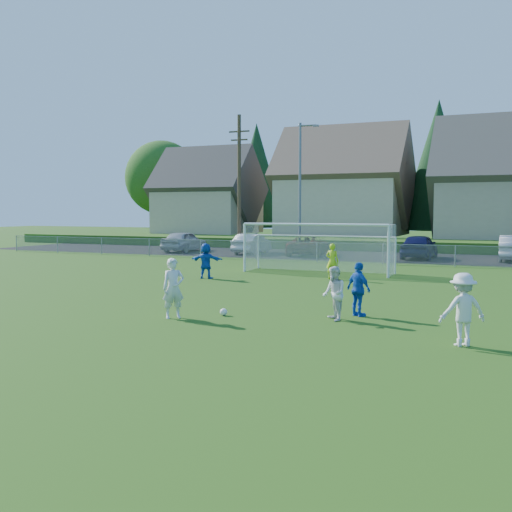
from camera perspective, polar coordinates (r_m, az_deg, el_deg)
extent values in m
plane|color=#193D0C|center=(15.83, -11.61, -7.11)|extent=(160.00, 160.00, 0.00)
plane|color=black|center=(41.30, 10.75, -0.03)|extent=(60.00, 60.00, 0.00)
cube|color=#1E420F|center=(48.61, 12.68, 1.06)|extent=(70.00, 6.00, 0.80)
sphere|color=white|center=(17.87, -3.11, -5.35)|extent=(0.22, 0.22, 0.22)
imported|color=silver|center=(17.50, -7.88, -3.06)|extent=(0.75, 0.75, 1.75)
imported|color=silver|center=(17.13, 7.44, -3.55)|extent=(0.90, 0.95, 1.55)
imported|color=silver|center=(14.62, 19.08, -4.84)|extent=(1.26, 1.10, 1.70)
imported|color=blue|center=(17.91, 9.75, -3.14)|extent=(0.99, 0.86, 1.61)
imported|color=blue|center=(27.51, -4.79, -0.46)|extent=(1.56, 0.66, 1.63)
imported|color=#B0D619|center=(27.36, 7.28, -0.50)|extent=(0.62, 0.43, 1.63)
imported|color=#A7ABAF|center=(45.54, -6.86, 1.40)|extent=(1.88, 4.60, 1.56)
imported|color=silver|center=(43.17, -0.41, 1.18)|extent=(1.68, 4.39, 1.43)
imported|color=#530C09|center=(41.57, 5.00, 1.02)|extent=(2.94, 5.26, 1.39)
imported|color=#12143F|center=(40.02, 15.28, 0.89)|extent=(1.99, 4.72, 1.59)
cylinder|color=white|center=(30.48, -1.10, 0.80)|extent=(0.12, 0.12, 2.44)
cylinder|color=white|center=(28.27, 12.50, 0.41)|extent=(0.12, 0.12, 2.44)
cylinder|color=white|center=(29.11, 5.46, 3.01)|extent=(7.30, 0.12, 0.12)
cylinder|color=white|center=(32.15, 0.22, 0.41)|extent=(0.08, 0.08, 1.80)
cylinder|color=white|center=(30.06, 13.14, 0.02)|extent=(0.08, 0.08, 1.80)
cylinder|color=white|center=(30.85, 6.48, 1.89)|extent=(7.30, 0.08, 0.08)
cube|color=silver|center=(30.91, 6.46, 0.22)|extent=(7.30, 0.02, 1.80)
cube|color=silver|center=(31.30, -0.42, 0.89)|extent=(0.02, 1.80, 2.44)
cube|color=silver|center=(29.15, 12.83, 0.52)|extent=(0.02, 1.80, 2.44)
cube|color=silver|center=(29.97, 5.99, 3.05)|extent=(7.30, 1.80, 0.02)
cube|color=gray|center=(35.89, 8.87, 1.21)|extent=(52.00, 0.03, 0.03)
cube|color=gray|center=(35.92, 8.86, 0.30)|extent=(52.00, 0.02, 1.14)
cylinder|color=gray|center=(49.29, -21.86, 1.13)|extent=(0.06, 0.06, 1.20)
cylinder|color=gray|center=(35.92, 8.86, 0.30)|extent=(0.06, 0.06, 1.20)
cylinder|color=slate|center=(40.99, 4.20, 6.29)|extent=(0.18, 0.18, 9.00)
cylinder|color=slate|center=(41.20, 4.90, 12.29)|extent=(1.20, 0.12, 0.12)
cube|color=slate|center=(41.01, 5.72, 12.25)|extent=(0.36, 0.18, 0.12)
cylinder|color=#473321|center=(43.81, -1.60, 6.84)|extent=(0.26, 0.26, 10.00)
cube|color=#473321|center=(44.13, -1.61, 11.77)|extent=(1.60, 0.10, 0.10)
cube|color=#473321|center=(44.06, -1.61, 11.00)|extent=(1.30, 0.10, 0.10)
cube|color=tan|center=(61.88, -4.59, 4.30)|extent=(9.00, 8.00, 4.50)
pyramid|color=#423D38|center=(62.23, -4.62, 10.45)|extent=(9.90, 8.80, 4.41)
cube|color=#C6B58E|center=(57.67, 8.33, 4.76)|extent=(11.00, 9.00, 5.50)
pyramid|color=brown|center=(58.24, 8.41, 12.37)|extent=(12.10, 9.90, 4.96)
cylinder|color=#382616|center=(69.36, -8.89, 3.39)|extent=(0.36, 0.36, 3.96)
sphere|color=#2B5B19|center=(69.45, -8.94, 7.38)|extent=(8.36, 8.36, 8.36)
cylinder|color=#382616|center=(68.29, 0.05, 2.27)|extent=(0.30, 0.30, 1.20)
cone|color=#143819|center=(68.35, 0.06, 7.68)|extent=(6.76, 6.76, 11.70)
cylinder|color=#382616|center=(65.96, 8.41, 2.15)|extent=(0.30, 0.30, 1.20)
cone|color=#143819|center=(66.01, 8.47, 7.36)|extent=(6.24, 6.24, 10.80)
cylinder|color=#382616|center=(61.15, 16.78, 1.83)|extent=(0.30, 0.30, 1.20)
cone|color=#143819|center=(61.26, 16.92, 8.29)|extent=(7.28, 7.28, 12.60)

